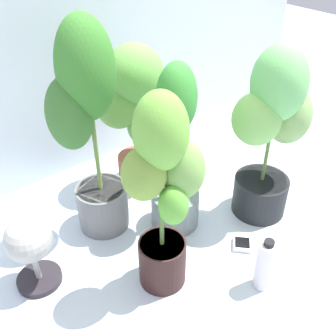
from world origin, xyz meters
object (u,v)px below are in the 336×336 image
(floor_fan, at_px, (30,244))
(potted_plant_front_right, at_px, (271,128))
(potted_plant_center, at_px, (172,153))
(nutrient_bottle, at_px, (265,265))
(potted_plant_back_center, at_px, (137,106))
(potted_plant_front_left, at_px, (164,190))
(potted_plant_back_left, at_px, (87,124))
(hygrometer_box, at_px, (242,244))

(floor_fan, bearing_deg, potted_plant_front_right, 128.53)
(potted_plant_center, relative_size, nutrient_bottle, 3.23)
(potted_plant_back_center, height_order, nutrient_bottle, potted_plant_back_center)
(potted_plant_front_left, relative_size, potted_plant_center, 1.04)
(potted_plant_back_left, bearing_deg, potted_plant_front_right, -31.02)
(potted_plant_back_center, bearing_deg, potted_plant_center, -102.74)
(potted_plant_front_left, bearing_deg, potted_plant_front_right, 3.68)
(potted_plant_back_center, distance_m, floor_fan, 0.81)
(potted_plant_back_left, bearing_deg, hygrometer_box, -51.54)
(hygrometer_box, height_order, floor_fan, floor_fan)
(potted_plant_front_right, bearing_deg, potted_plant_back_left, 148.98)
(potted_plant_back_left, distance_m, floor_fan, 0.51)
(nutrient_bottle, bearing_deg, potted_plant_front_right, 42.00)
(potted_plant_back_left, distance_m, potted_plant_back_center, 0.40)
(potted_plant_front_right, relative_size, hygrometer_box, 7.37)
(potted_plant_center, distance_m, nutrient_bottle, 0.58)
(floor_fan, bearing_deg, potted_plant_front_left, 105.66)
(potted_plant_back_center, bearing_deg, floor_fan, -157.72)
(potted_plant_back_center, relative_size, potted_plant_center, 0.95)
(potted_plant_front_left, height_order, nutrient_bottle, potted_plant_front_left)
(potted_plant_back_center, relative_size, nutrient_bottle, 3.05)
(potted_plant_front_right, xyz_separation_m, nutrient_bottle, (-0.35, -0.31, -0.35))
(potted_plant_center, distance_m, floor_fan, 0.67)
(potted_plant_back_left, xyz_separation_m, potted_plant_back_center, (0.35, 0.16, -0.09))
(potted_plant_back_left, height_order, potted_plant_center, potted_plant_back_left)
(potted_plant_front_left, bearing_deg, floor_fan, 142.52)
(potted_plant_back_center, bearing_deg, potted_plant_front_right, -60.80)
(potted_plant_front_right, height_order, nutrient_bottle, potted_plant_front_right)
(nutrient_bottle, bearing_deg, floor_fan, 139.73)
(potted_plant_back_left, distance_m, nutrient_bottle, 0.89)
(potted_plant_back_center, bearing_deg, potted_plant_back_left, -155.05)
(floor_fan, height_order, nutrient_bottle, floor_fan)
(potted_plant_back_center, bearing_deg, nutrient_bottle, -92.07)
(potted_plant_back_center, xyz_separation_m, potted_plant_center, (-0.08, -0.37, -0.05))
(potted_plant_back_center, bearing_deg, potted_plant_front_left, -117.47)
(potted_plant_center, height_order, nutrient_bottle, potted_plant_center)
(hygrometer_box, distance_m, floor_fan, 0.90)
(potted_plant_back_left, height_order, hygrometer_box, potted_plant_back_left)
(floor_fan, bearing_deg, potted_plant_center, 136.40)
(potted_plant_front_right, distance_m, hygrometer_box, 0.53)
(potted_plant_front_right, bearing_deg, potted_plant_center, 154.00)
(hygrometer_box, xyz_separation_m, floor_fan, (-0.78, 0.39, 0.20))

